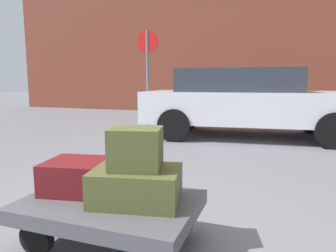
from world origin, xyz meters
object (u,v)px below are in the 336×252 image
at_px(luggage_cart, 111,209).
at_px(suitcase_olive_center, 137,185).
at_px(no_parking_sign, 148,70).
at_px(parked_car, 246,101).
at_px(duffel_bag_olive_topmost_pile, 136,148).
at_px(suitcase_maroon_front_right, 80,176).

distance_m(luggage_cart, suitcase_olive_center, 0.27).
relative_size(luggage_cart, no_parking_sign, 0.52).
height_order(luggage_cart, parked_car, parked_car).
bearing_deg(duffel_bag_olive_topmost_pile, suitcase_olive_center, 166.22).
bearing_deg(suitcase_olive_center, duffel_bag_olive_topmost_pile, -10.88).
height_order(suitcase_olive_center, no_parking_sign, no_parking_sign).
height_order(suitcase_maroon_front_right, parked_car, parked_car).
bearing_deg(no_parking_sign, duffel_bag_olive_topmost_pile, -67.66).
relative_size(suitcase_maroon_front_right, parked_car, 0.11).
distance_m(suitcase_olive_center, no_parking_sign, 4.98).
xyz_separation_m(suitcase_maroon_front_right, no_parking_sign, (-1.37, 4.47, 0.97)).
bearing_deg(luggage_cart, parked_car, 84.29).
relative_size(duffel_bag_olive_topmost_pile, no_parking_sign, 0.15).
bearing_deg(suitcase_olive_center, suitcase_maroon_front_right, 163.16).
distance_m(luggage_cart, duffel_bag_olive_topmost_pile, 0.48).
xyz_separation_m(suitcase_maroon_front_right, parked_car, (0.77, 4.70, 0.31)).
bearing_deg(duffel_bag_olive_topmost_pile, luggage_cart, 172.23).
distance_m(suitcase_olive_center, suitcase_maroon_front_right, 0.49).
distance_m(suitcase_maroon_front_right, parked_car, 4.77).
bearing_deg(parked_car, duffel_bag_olive_topmost_pile, -93.42).
bearing_deg(luggage_cart, suitcase_olive_center, 6.01).
bearing_deg(suitcase_olive_center, no_parking_sign, 101.46).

